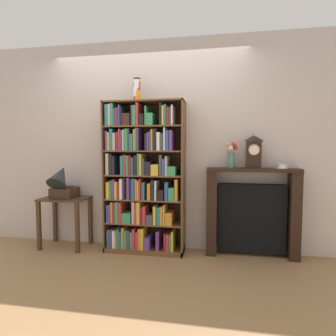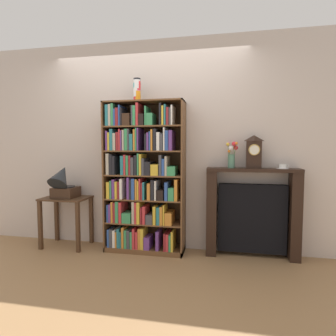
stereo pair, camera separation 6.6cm
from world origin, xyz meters
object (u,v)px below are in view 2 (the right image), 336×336
(side_table_left, at_px, (66,210))
(flower_vase, at_px, (232,156))
(gramophone, at_px, (63,182))
(teacup_with_saucer, at_px, (283,167))
(cup_stack, at_px, (137,90))
(fireplace_mantel, at_px, (252,213))
(mantel_clock, at_px, (254,152))
(bookshelf, at_px, (142,181))

(side_table_left, height_order, flower_vase, flower_vase)
(gramophone, height_order, teacup_with_saucer, gramophone)
(side_table_left, bearing_deg, cup_stack, 1.85)
(cup_stack, bearing_deg, teacup_with_saucer, 2.05)
(side_table_left, distance_m, gramophone, 0.37)
(cup_stack, relative_size, teacup_with_saucer, 2.05)
(fireplace_mantel, xyz_separation_m, mantel_clock, (0.00, -0.02, 0.73))
(mantel_clock, xyz_separation_m, flower_vase, (-0.25, 0.00, -0.05))
(fireplace_mantel, height_order, flower_vase, flower_vase)
(gramophone, xyz_separation_m, mantel_clock, (2.36, 0.15, 0.40))
(flower_vase, distance_m, teacup_with_saucer, 0.58)
(bookshelf, bearing_deg, flower_vase, 3.29)
(side_table_left, relative_size, teacup_with_saucer, 4.74)
(cup_stack, distance_m, gramophone, 1.51)
(side_table_left, bearing_deg, fireplace_mantel, 2.71)
(side_table_left, bearing_deg, teacup_with_saucer, 1.97)
(cup_stack, height_order, fireplace_mantel, cup_stack)
(bookshelf, height_order, gramophone, bookshelf)
(cup_stack, distance_m, mantel_clock, 1.58)
(gramophone, xyz_separation_m, fireplace_mantel, (2.36, 0.17, -0.33))
(cup_stack, relative_size, side_table_left, 0.43)
(gramophone, bearing_deg, mantel_clock, 3.55)
(bookshelf, distance_m, side_table_left, 1.10)
(bookshelf, xyz_separation_m, teacup_with_saucer, (1.66, 0.06, 0.19))
(teacup_with_saucer, bearing_deg, mantel_clock, -179.58)
(fireplace_mantel, xyz_separation_m, teacup_with_saucer, (0.32, -0.02, 0.56))
(flower_vase, bearing_deg, teacup_with_saucer, -0.06)
(mantel_clock, relative_size, flower_vase, 1.23)
(side_table_left, height_order, gramophone, gramophone)
(cup_stack, xyz_separation_m, side_table_left, (-0.97, -0.03, -1.51))
(side_table_left, bearing_deg, gramophone, -90.00)
(mantel_clock, xyz_separation_m, teacup_with_saucer, (0.32, 0.00, -0.17))
(fireplace_mantel, distance_m, flower_vase, 0.73)
(cup_stack, bearing_deg, gramophone, -174.84)
(mantel_clock, bearing_deg, teacup_with_saucer, 0.42)
(flower_vase, xyz_separation_m, teacup_with_saucer, (0.57, -0.00, -0.12))
(gramophone, height_order, flower_vase, flower_vase)
(cup_stack, bearing_deg, fireplace_mantel, 3.32)
(gramophone, bearing_deg, cup_stack, 5.16)
(gramophone, distance_m, flower_vase, 2.15)
(gramophone, bearing_deg, fireplace_mantel, 4.08)
(side_table_left, relative_size, flower_vase, 2.09)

